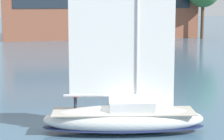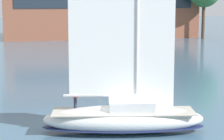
# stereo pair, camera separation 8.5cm
# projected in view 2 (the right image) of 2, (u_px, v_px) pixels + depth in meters

# --- Properties ---
(ground_plane) EXTENTS (400.00, 400.00, 0.00)m
(ground_plane) POSITION_uv_depth(u_px,v_px,m) (123.00, 132.00, 27.91)
(ground_plane) COLOR #42667F
(waterfront_building) EXTENTS (44.57, 14.28, 15.05)m
(waterfront_building) POSITION_uv_depth(u_px,v_px,m) (100.00, 4.00, 99.70)
(waterfront_building) COLOR brown
(waterfront_building) RESTS_ON ground
(sailboat_main) EXTENTS (10.72, 5.04, 14.20)m
(sailboat_main) POSITION_uv_depth(u_px,v_px,m) (124.00, 115.00, 27.73)
(sailboat_main) COLOR white
(sailboat_main) RESTS_ON ground
(sailboat_moored_mid_channel) EXTENTS (7.74, 3.05, 10.37)m
(sailboat_moored_mid_channel) POSITION_uv_depth(u_px,v_px,m) (104.00, 56.00, 61.14)
(sailboat_moored_mid_channel) COLOR silver
(sailboat_moored_mid_channel) RESTS_ON ground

